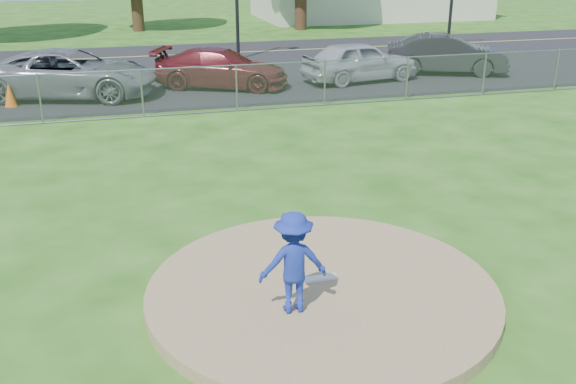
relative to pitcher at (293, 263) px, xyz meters
name	(u,v)px	position (x,y,z in m)	size (l,w,h in m)	color
ground	(217,129)	(0.62, 10.54, -0.95)	(120.00, 120.00, 0.00)	#235412
pitchers_mound	(322,291)	(0.62, 0.54, -0.85)	(5.40, 5.40, 0.20)	#937750
pitching_rubber	(318,278)	(0.62, 0.74, -0.73)	(0.60, 0.15, 0.04)	white
chain_link_fence	(206,90)	(0.62, 12.54, -0.20)	(40.00, 0.06, 1.50)	gray
parking_lot	(190,85)	(0.62, 17.04, -0.95)	(50.00, 8.00, 0.01)	black
street	(171,55)	(0.62, 24.54, -0.95)	(60.00, 7.00, 0.01)	black
pitcher	(293,263)	(0.00, 0.00, 0.00)	(0.97, 0.56, 1.51)	#1B2E98
traffic_cone	(10,95)	(-5.60, 15.15, -0.55)	(0.41, 0.41, 0.80)	orange
parked_car_gray	(70,74)	(-3.65, 16.10, -0.11)	(2.77, 6.00, 1.67)	gray
parked_car_darkred	(221,68)	(1.76, 16.34, -0.21)	(2.05, 5.03, 1.46)	maroon
parked_car_pearl	(360,61)	(7.24, 16.08, -0.15)	(1.87, 4.64, 1.58)	#B1B4B5
parked_car_charcoal	(446,54)	(11.31, 16.65, -0.14)	(1.71, 4.90, 1.62)	black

